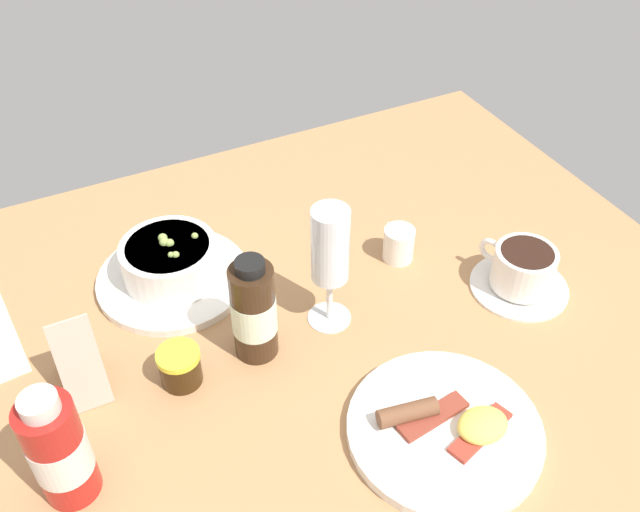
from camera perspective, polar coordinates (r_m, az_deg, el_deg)
The scene contains 10 objects.
ground_plane at distance 95.86cm, azimuth -1.39°, elevation -5.17°, with size 110.00×84.00×3.00cm, color #B27F51.
porridge_bowl at distance 98.99cm, azimuth -12.07°, elevation -0.72°, with size 21.25×21.25×7.53cm.
coffee_cup at distance 99.89cm, azimuth 16.16°, elevation -1.20°, with size 13.62×13.62×6.65cm.
creamer_jug at distance 101.72cm, azimuth 6.40°, elevation 1.03°, with size 4.49×5.46×5.67cm.
wine_glass at distance 85.73cm, azimuth 0.83°, elevation 0.39°, with size 5.80×5.80×18.09cm.
jam_jar at distance 86.80cm, azimuth -11.35°, elevation -8.83°, with size 5.27×5.27×4.91cm.
sauce_bottle_red at distance 77.44cm, azimuth -20.55°, elevation -14.60°, with size 5.97×5.97×15.39cm.
sauce_bottle_brown at distance 85.52cm, azimuth -5.43°, elevation -4.50°, with size 5.62×5.62×15.02cm.
breakfast_plate at distance 82.91cm, azimuth 10.27°, elevation -13.70°, with size 22.33×22.33×3.70cm.
menu_card at distance 87.56cm, azimuth -19.26°, elevation -7.47°, with size 4.90×8.89×10.88cm.
Camera 1 is at (27.06, 60.15, 68.07)cm, focal length 39.23 mm.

